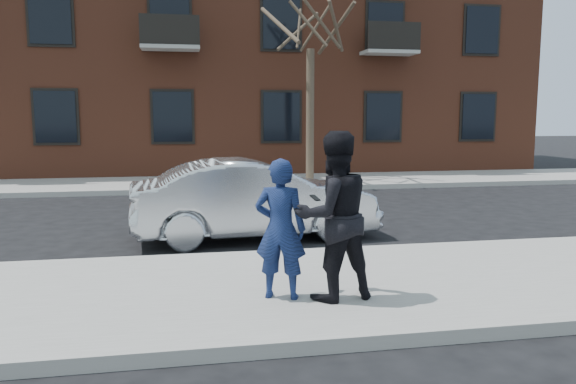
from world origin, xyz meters
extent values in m
plane|color=black|center=(0.00, 0.00, 0.00)|extent=(100.00, 100.00, 0.00)
cube|color=gray|center=(0.00, -0.25, 0.07)|extent=(50.00, 3.50, 0.15)
cube|color=#999691|center=(0.00, 1.55, 0.07)|extent=(50.00, 0.10, 0.15)
cube|color=gray|center=(0.00, 11.25, 0.07)|extent=(50.00, 3.50, 0.15)
cube|color=#999691|center=(0.00, 9.45, 0.07)|extent=(50.00, 0.10, 0.15)
cube|color=brown|center=(2.00, 18.00, 6.00)|extent=(24.00, 10.00, 12.00)
cube|color=black|center=(3.90, 12.94, 2.20)|extent=(1.30, 0.06, 1.70)
cube|color=black|center=(11.50, 12.94, 2.20)|extent=(1.30, 0.06, 1.70)
cube|color=black|center=(3.90, 12.94, 5.40)|extent=(1.30, 0.06, 1.70)
cube|color=black|center=(11.50, 12.94, 5.40)|extent=(1.30, 0.06, 1.70)
cylinder|color=#34291E|center=(4.50, 11.00, 2.25)|extent=(0.26, 0.26, 4.20)
imported|color=#B7BABF|center=(1.69, 3.13, 0.73)|extent=(4.52, 1.92, 1.45)
imported|color=navy|center=(1.50, -0.70, 0.96)|extent=(0.68, 0.56, 1.61)
cube|color=black|center=(1.53, -0.48, 1.51)|extent=(0.11, 0.14, 0.08)
imported|color=black|center=(2.09, -0.83, 1.11)|extent=(1.06, 0.89, 1.92)
cube|color=black|center=(1.91, -0.68, 1.30)|extent=(0.11, 0.15, 0.06)
camera|label=1|loc=(0.44, -6.87, 2.23)|focal=35.00mm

